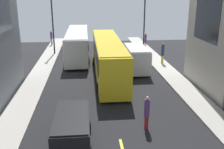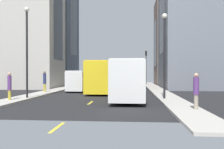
% 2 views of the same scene
% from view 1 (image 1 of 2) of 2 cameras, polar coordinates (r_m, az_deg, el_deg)
% --- Properties ---
extents(ground_plane, '(39.14, 39.14, 0.00)m').
position_cam_1_polar(ground_plane, '(26.17, -1.43, -0.50)').
color(ground_plane, black).
extents(sidewalk_west, '(2.06, 44.00, 0.15)m').
position_cam_1_polar(sidewalk_west, '(26.52, -15.67, -0.75)').
color(sidewalk_west, '#B2ADA3').
rests_on(sidewalk_west, ground).
extents(sidewalk_east, '(2.06, 44.00, 0.15)m').
position_cam_1_polar(sidewalk_east, '(27.37, 12.35, 0.07)').
color(sidewalk_east, '#B2ADA3').
rests_on(sidewalk_east, ground).
extents(lane_stripe_1, '(0.16, 2.00, 0.01)m').
position_cam_1_polar(lane_stripe_1, '(14.76, 2.26, -15.71)').
color(lane_stripe_1, yellow).
rests_on(lane_stripe_1, ground).
extents(lane_stripe_2, '(0.16, 2.00, 0.01)m').
position_cam_1_polar(lane_stripe_2, '(22.22, -0.64, -3.82)').
color(lane_stripe_2, yellow).
rests_on(lane_stripe_2, ground).
extents(lane_stripe_3, '(0.16, 2.00, 0.01)m').
position_cam_1_polar(lane_stripe_3, '(30.18, -2.01, 1.97)').
color(lane_stripe_3, yellow).
rests_on(lane_stripe_3, ground).
extents(lane_stripe_4, '(0.16, 2.00, 0.01)m').
position_cam_1_polar(lane_stripe_4, '(38.33, -2.80, 5.32)').
color(lane_stripe_4, yellow).
rests_on(lane_stripe_4, ground).
extents(lane_stripe_5, '(0.16, 2.00, 0.01)m').
position_cam_1_polar(lane_stripe_5, '(46.57, -3.32, 7.49)').
color(lane_stripe_5, yellow).
rests_on(lane_stripe_5, ground).
extents(city_bus_white, '(2.80, 12.96, 3.35)m').
position_cam_1_polar(city_bus_white, '(33.80, -7.43, 7.00)').
color(city_bus_white, silver).
rests_on(city_bus_white, ground).
extents(streetcar_yellow, '(2.70, 14.60, 3.59)m').
position_cam_1_polar(streetcar_yellow, '(26.12, -0.87, 4.31)').
color(streetcar_yellow, yellow).
rests_on(streetcar_yellow, ground).
extents(delivery_van_white, '(2.25, 5.12, 2.58)m').
position_cam_1_polar(delivery_van_white, '(27.78, 5.23, 3.74)').
color(delivery_van_white, white).
rests_on(delivery_van_white, ground).
extents(car_black_0, '(2.08, 4.33, 1.74)m').
position_cam_1_polar(car_black_0, '(14.84, -8.62, -11.13)').
color(car_black_0, black).
rests_on(car_black_0, ground).
extents(pedestrian_crossing_mid, '(0.36, 0.36, 2.37)m').
position_cam_1_polar(pedestrian_crossing_mid, '(30.77, 10.84, 4.67)').
color(pedestrian_crossing_mid, gold).
rests_on(pedestrian_crossing_mid, ground).
extents(pedestrian_waiting_curb, '(0.34, 0.34, 2.19)m').
position_cam_1_polar(pedestrian_waiting_curb, '(42.00, -12.88, 7.82)').
color(pedestrian_waiting_curb, gray).
rests_on(pedestrian_waiting_curb, ground).
extents(pedestrian_walking_far, '(0.32, 0.32, 2.13)m').
position_cam_1_polar(pedestrian_walking_far, '(16.28, 7.49, -7.92)').
color(pedestrian_walking_far, maroon).
rests_on(pedestrian_walking_far, ground).
extents(pedestrian_crossing_near, '(0.32, 0.32, 2.23)m').
position_cam_1_polar(pedestrian_crossing_near, '(38.69, 7.20, 7.35)').
color(pedestrian_crossing_near, gold).
rests_on(pedestrian_crossing_near, ground).
extents(streetlamp_near, '(0.44, 0.44, 8.00)m').
position_cam_1_polar(streetlamp_near, '(36.33, 6.99, 12.47)').
color(streetlamp_near, black).
rests_on(streetlamp_near, ground).
extents(streetlamp_far, '(0.44, 0.44, 7.27)m').
position_cam_1_polar(streetlamp_far, '(35.49, -12.66, 11.43)').
color(streetlamp_far, black).
rests_on(streetlamp_far, ground).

